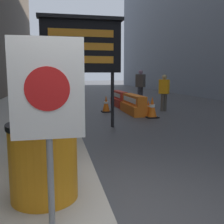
% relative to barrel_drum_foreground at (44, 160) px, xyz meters
% --- Properties ---
extents(barrel_drum_foreground, '(0.81, 0.81, 0.91)m').
position_rel_barrel_drum_foreground_xyz_m(barrel_drum_foreground, '(0.00, 0.00, 0.00)').
color(barrel_drum_foreground, orange).
rests_on(barrel_drum_foreground, sidewalk_left).
extents(barrel_drum_middle, '(0.81, 0.81, 0.91)m').
position_rel_barrel_drum_foreground_xyz_m(barrel_drum_middle, '(-0.05, 1.04, 0.00)').
color(barrel_drum_middle, orange).
rests_on(barrel_drum_middle, sidewalk_left).
extents(barrel_drum_back, '(0.81, 0.81, 0.91)m').
position_rel_barrel_drum_foreground_xyz_m(barrel_drum_back, '(0.03, 2.07, 0.00)').
color(barrel_drum_back, orange).
rests_on(barrel_drum_back, sidewalk_left).
extents(warning_sign, '(0.65, 0.08, 1.78)m').
position_rel_barrel_drum_foreground_xyz_m(warning_sign, '(0.09, -0.69, 0.76)').
color(warning_sign, gray).
rests_on(warning_sign, sidewalk_left).
extents(message_board, '(2.42, 0.36, 3.23)m').
position_rel_barrel_drum_foreground_xyz_m(message_board, '(0.92, 4.67, 1.79)').
color(message_board, black).
rests_on(message_board, ground_plane).
extents(jersey_barrier_orange_near, '(0.63, 2.19, 0.77)m').
position_rel_barrel_drum_foreground_xyz_m(jersey_barrier_orange_near, '(3.29, 7.23, -0.28)').
color(jersey_barrier_orange_near, orange).
rests_on(jersey_barrier_orange_near, ground_plane).
extents(jersey_barrier_red_striped, '(0.54, 1.90, 0.76)m').
position_rel_barrel_drum_foreground_xyz_m(jersey_barrier_red_striped, '(3.29, 9.72, -0.28)').
color(jersey_barrier_red_striped, red).
rests_on(jersey_barrier_red_striped, ground_plane).
extents(traffic_cone_near, '(0.44, 0.44, 0.78)m').
position_rel_barrel_drum_foreground_xyz_m(traffic_cone_near, '(3.64, 6.04, -0.23)').
color(traffic_cone_near, black).
rests_on(traffic_cone_near, ground_plane).
extents(traffic_cone_mid, '(0.40, 0.40, 0.71)m').
position_rel_barrel_drum_foreground_xyz_m(traffic_cone_mid, '(2.24, 7.85, -0.27)').
color(traffic_cone_mid, black).
rests_on(traffic_cone_mid, ground_plane).
extents(traffic_cone_far, '(0.33, 0.33, 0.59)m').
position_rel_barrel_drum_foreground_xyz_m(traffic_cone_far, '(3.74, 6.71, -0.33)').
color(traffic_cone_far, black).
rests_on(traffic_cone_far, ground_plane).
extents(traffic_light_near_curb, '(0.28, 0.44, 4.29)m').
position_rel_barrel_drum_foreground_xyz_m(traffic_light_near_curb, '(1.42, 14.45, 2.48)').
color(traffic_light_near_curb, '#2D2D30').
rests_on(traffic_light_near_curb, ground_plane).
extents(pedestrian_worker, '(0.54, 0.55, 1.84)m').
position_rel_barrel_drum_foreground_xyz_m(pedestrian_worker, '(4.77, 10.88, 0.47)').
color(pedestrian_worker, '#333338').
rests_on(pedestrian_worker, ground_plane).
extents(pedestrian_passerby, '(0.48, 0.45, 1.59)m').
position_rel_barrel_drum_foreground_xyz_m(pedestrian_passerby, '(4.74, 7.53, 0.32)').
color(pedestrian_passerby, '#514C42').
rests_on(pedestrian_passerby, ground_plane).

